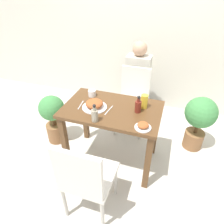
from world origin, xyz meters
name	(u,v)px	position (x,y,z in m)	size (l,w,h in m)	color
ground_plane	(112,158)	(0.00, 0.00, 0.00)	(16.00, 16.00, 0.00)	beige
wall_back	(144,24)	(0.00, 1.46, 1.30)	(8.00, 0.05, 2.60)	beige
dining_table	(112,118)	(0.00, 0.00, 0.61)	(1.02, 0.63, 0.74)	brown
chair_near	(85,177)	(0.01, -0.71, 0.50)	(0.42, 0.42, 0.89)	silver
chair_far	(133,97)	(0.07, 0.72, 0.50)	(0.42, 0.42, 0.89)	silver
food_plate	(94,104)	(-0.17, -0.05, 0.78)	(0.26, 0.26, 0.09)	white
side_plate	(143,126)	(0.37, -0.23, 0.76)	(0.15, 0.15, 0.06)	white
drink_cup	(92,93)	(-0.30, 0.17, 0.78)	(0.09, 0.09, 0.07)	white
juice_glass	(144,101)	(0.31, 0.11, 0.81)	(0.07, 0.07, 0.15)	gold
sauce_bottle	(95,115)	(-0.08, -0.26, 0.81)	(0.06, 0.06, 0.18)	gray
condiment_bottle	(138,106)	(0.27, 0.02, 0.81)	(0.06, 0.06, 0.18)	maroon
fork_utensil	(81,105)	(-0.33, -0.05, 0.74)	(0.03, 0.17, 0.00)	silver
spoon_utensil	(109,110)	(-0.02, -0.05, 0.74)	(0.03, 0.18, 0.00)	silver
potted_plant_left	(53,116)	(-0.83, 0.09, 0.40)	(0.32, 0.32, 0.67)	brown
potted_plant_right	(199,118)	(0.94, 0.54, 0.45)	(0.38, 0.38, 0.72)	brown
person_figure	(137,82)	(0.05, 1.04, 0.58)	(0.34, 0.22, 1.17)	#2D3347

